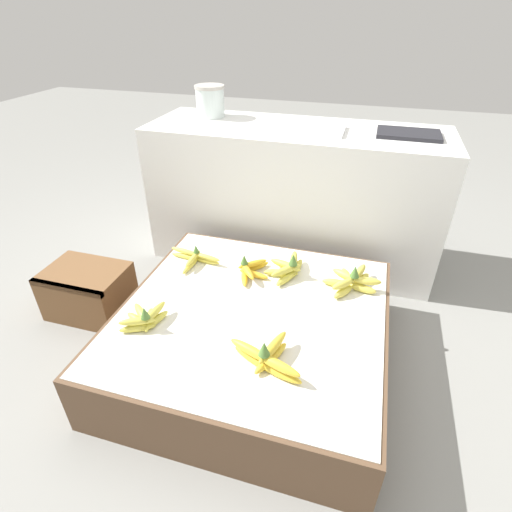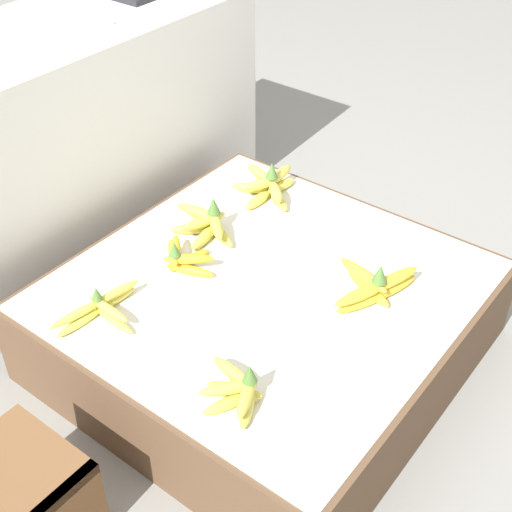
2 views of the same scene
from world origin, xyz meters
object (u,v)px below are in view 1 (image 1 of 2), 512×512
at_px(wooden_crate, 88,291).
at_px(banana_bunch_middle_midright, 288,268).
at_px(banana_bunch_middle_left, 194,258).
at_px(glass_jar, 210,101).
at_px(banana_bunch_front_midright, 267,358).
at_px(banana_bunch_middle_midleft, 250,269).
at_px(banana_bunch_front_left, 145,319).
at_px(banana_bunch_middle_right, 352,280).
at_px(foam_tray_white, 313,129).

distance_m(wooden_crate, banana_bunch_middle_midright, 0.93).
xyz_separation_m(banana_bunch_middle_left, glass_jar, (-0.17, 0.69, 0.53)).
height_order(banana_bunch_front_midright, banana_bunch_middle_midleft, banana_bunch_front_midright).
relative_size(wooden_crate, banana_bunch_front_left, 2.06).
xyz_separation_m(wooden_crate, banana_bunch_front_left, (0.47, -0.26, 0.17)).
height_order(banana_bunch_middle_left, banana_bunch_middle_midright, banana_bunch_middle_midright).
bearing_deg(banana_bunch_middle_midleft, banana_bunch_middle_right, 4.73).
distance_m(banana_bunch_middle_right, foam_tray_white, 0.77).
bearing_deg(banana_bunch_middle_midright, banana_bunch_middle_left, -176.70).
bearing_deg(glass_jar, banana_bunch_middle_midleft, -58.57).
height_order(banana_bunch_front_midright, foam_tray_white, foam_tray_white).
relative_size(glass_jar, foam_tray_white, 0.54).
height_order(banana_bunch_front_midright, banana_bunch_middle_midright, same).
xyz_separation_m(glass_jar, foam_tray_white, (0.57, -0.12, -0.07)).
xyz_separation_m(banana_bunch_middle_midright, foam_tray_white, (-0.02, 0.54, 0.45)).
xyz_separation_m(wooden_crate, banana_bunch_front_midright, (0.94, -0.32, 0.17)).
distance_m(banana_bunch_front_midright, banana_bunch_middle_right, 0.55).
bearing_deg(banana_bunch_middle_right, banana_bunch_middle_midright, 177.10).
xyz_separation_m(wooden_crate, banana_bunch_middle_right, (1.16, 0.18, 0.17)).
distance_m(banana_bunch_front_left, glass_jar, 1.25).
bearing_deg(banana_bunch_front_midright, wooden_crate, 161.22).
xyz_separation_m(banana_bunch_middle_midleft, banana_bunch_middle_midright, (0.15, 0.05, 0.00)).
bearing_deg(wooden_crate, banana_bunch_front_left, -28.99).
distance_m(banana_bunch_middle_midright, banana_bunch_middle_right, 0.27).
bearing_deg(banana_bunch_middle_left, wooden_crate, -159.87).
distance_m(banana_bunch_front_left, banana_bunch_front_midright, 0.48).
distance_m(banana_bunch_front_midright, banana_bunch_middle_midright, 0.52).
distance_m(banana_bunch_front_midright, glass_jar, 1.44).
bearing_deg(glass_jar, banana_bunch_front_midright, -61.70).
distance_m(banana_bunch_middle_right, glass_jar, 1.21).
relative_size(banana_bunch_middle_midright, foam_tray_white, 0.80).
bearing_deg(glass_jar, banana_bunch_middle_left, -76.51).
xyz_separation_m(banana_bunch_front_left, banana_bunch_front_midright, (0.47, -0.06, 0.01)).
relative_size(banana_bunch_front_midright, banana_bunch_middle_midright, 1.14).
distance_m(wooden_crate, banana_bunch_middle_right, 1.19).
distance_m(wooden_crate, banana_bunch_middle_midleft, 0.77).
xyz_separation_m(banana_bunch_front_left, banana_bunch_middle_right, (0.70, 0.44, 0.00)).
relative_size(banana_bunch_middle_midleft, glass_jar, 1.32).
distance_m(wooden_crate, banana_bunch_front_midright, 1.01).
bearing_deg(banana_bunch_middle_midright, wooden_crate, -167.59).
bearing_deg(foam_tray_white, banana_bunch_middle_midright, -88.15).
relative_size(banana_bunch_front_midright, banana_bunch_middle_midleft, 1.27).
bearing_deg(banana_bunch_middle_midleft, banana_bunch_middle_left, 174.91).
bearing_deg(wooden_crate, banana_bunch_middle_midright, 12.41).
distance_m(banana_bunch_front_left, banana_bunch_middle_right, 0.83).
bearing_deg(banana_bunch_middle_midright, glass_jar, 131.62).
height_order(banana_bunch_middle_midleft, banana_bunch_middle_right, banana_bunch_middle_right).
height_order(wooden_crate, glass_jar, glass_jar).
relative_size(banana_bunch_front_left, foam_tray_white, 0.59).
height_order(banana_bunch_middle_left, foam_tray_white, foam_tray_white).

